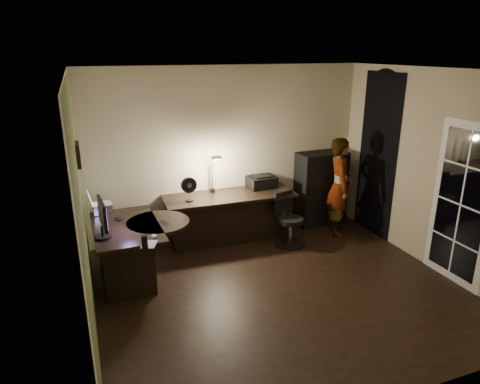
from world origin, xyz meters
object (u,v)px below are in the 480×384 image
object	(u,v)px
desk_right	(230,218)
person	(339,187)
office_chair	(291,220)
desk_left	(128,253)
monitor	(102,224)
cabinet	(321,188)

from	to	relation	value
desk_right	person	xyz separation A→B (m)	(1.76, -0.35, 0.42)
office_chair	person	xyz separation A→B (m)	(0.94, 0.15, 0.39)
desk_left	office_chair	size ratio (longest dim) A/B	1.60
desk_left	monitor	xyz separation A→B (m)	(-0.30, -0.28, 0.56)
desk_left	monitor	world-z (taller)	monitor
cabinet	monitor	bearing A→B (deg)	-165.21
person	office_chair	bearing A→B (deg)	120.71
cabinet	person	bearing A→B (deg)	-87.53
monitor	cabinet	bearing A→B (deg)	12.41
desk_right	person	world-z (taller)	person
desk_left	desk_right	distance (m)	1.79
cabinet	person	xyz separation A→B (m)	(0.04, -0.50, 0.17)
cabinet	desk_left	bearing A→B (deg)	-168.19
person	desk_right	bearing A→B (deg)	100.66
office_chair	person	distance (m)	1.02
desk_right	monitor	xyz separation A→B (m)	(-1.95, -0.98, 0.56)
monitor	office_chair	xyz separation A→B (m)	(2.78, 0.48, -0.53)
person	desk_left	bearing A→B (deg)	117.62
monitor	office_chair	size ratio (longest dim) A/B	0.61
cabinet	person	world-z (taller)	person
desk_left	desk_right	size ratio (longest dim) A/B	0.65
desk_left	person	bearing A→B (deg)	4.58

